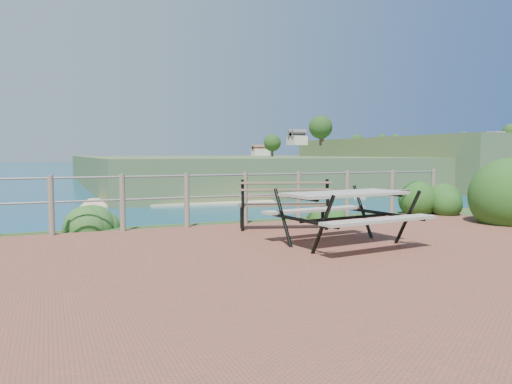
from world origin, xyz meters
The scene contains 10 objects.
ground centered at (0.00, 0.00, 0.00)m, with size 10.00×7.00×0.12m, color brown.
ocean centered at (0.00, 200.00, 0.00)m, with size 1200.00×1200.00×0.00m, color #136872.
safety_railing centered at (0.00, 3.35, 0.57)m, with size 9.40×0.10×1.00m.
distant_bay centered at (173.07, 202.61, -1.52)m, with size 290.00×232.36×24.00m.
picnic_table centered at (0.54, 0.71, 0.50)m, with size 1.95×1.61×0.79m.
park_bench centered at (0.39, 2.47, 0.60)m, with size 1.66×0.88×0.91m.
shrub_right_front centered at (4.92, 1.70, 0.00)m, with size 1.58×1.58×2.23m, color #204816.
shrub_right_edge centered at (4.56, 3.20, 0.00)m, with size 0.94×0.94×1.34m, color #204816.
shrub_lip_west centered at (-2.60, 4.08, 0.00)m, with size 0.86×0.86×0.63m, color #29521F.
shrub_lip_east centered at (2.04, 3.72, 0.00)m, with size 0.71×0.71×0.42m, color #204816.
Camera 1 is at (-3.49, -5.52, 1.37)m, focal length 35.00 mm.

